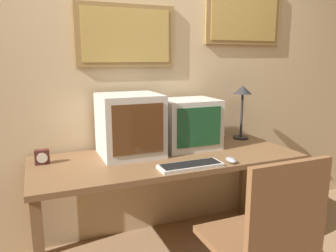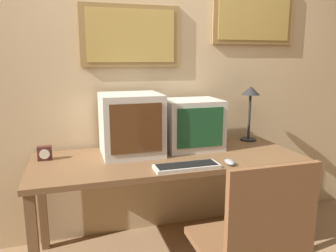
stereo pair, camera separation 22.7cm
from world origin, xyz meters
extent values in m
cube|color=#D1B284|center=(0.00, 1.40, 1.30)|extent=(8.00, 0.05, 2.60)
cube|color=olive|center=(0.86, 1.36, 1.78)|extent=(0.74, 0.02, 0.46)
cube|color=#B79347|center=(0.86, 1.35, 1.78)|extent=(0.66, 0.01, 0.40)
cube|color=olive|center=(-0.17, 1.36, 1.60)|extent=(0.76, 0.02, 0.45)
cube|color=#B79347|center=(-0.17, 1.35, 1.60)|extent=(0.67, 0.01, 0.39)
cube|color=brown|center=(0.00, 0.97, 0.74)|extent=(1.87, 0.74, 0.04)
cube|color=brown|center=(-0.89, 0.65, 0.36)|extent=(0.06, 0.06, 0.72)
cube|color=brown|center=(0.89, 0.65, 0.36)|extent=(0.06, 0.06, 0.72)
cube|color=brown|center=(-0.89, 1.29, 0.36)|extent=(0.06, 0.06, 0.72)
cube|color=brown|center=(0.89, 1.29, 0.36)|extent=(0.06, 0.06, 0.72)
cube|color=beige|center=(-0.23, 1.12, 0.97)|extent=(0.42, 0.40, 0.44)
cube|color=#563319|center=(-0.23, 0.91, 0.98)|extent=(0.35, 0.01, 0.33)
cube|color=beige|center=(0.23, 1.13, 0.94)|extent=(0.42, 0.35, 0.38)
cube|color=#194C28|center=(0.23, 0.95, 0.95)|extent=(0.35, 0.01, 0.29)
cube|color=beige|center=(0.04, 0.69, 0.76)|extent=(0.42, 0.14, 0.02)
cube|color=black|center=(0.04, 0.69, 0.78)|extent=(0.38, 0.12, 0.00)
ellipsoid|color=gray|center=(0.33, 0.67, 0.77)|extent=(0.06, 0.10, 0.04)
cube|color=#4C231E|center=(-0.83, 1.13, 0.80)|extent=(0.09, 0.05, 0.10)
cylinder|color=white|center=(-0.83, 1.10, 0.80)|extent=(0.07, 0.00, 0.07)
cylinder|color=black|center=(0.78, 1.21, 0.76)|extent=(0.13, 0.13, 0.02)
cylinder|color=black|center=(0.78, 1.21, 0.96)|extent=(0.02, 0.02, 0.38)
cone|color=black|center=(0.78, 1.21, 1.17)|extent=(0.15, 0.15, 0.07)
cube|color=brown|center=(0.19, 0.22, 0.47)|extent=(0.49, 0.49, 0.04)
cube|color=brown|center=(0.19, -0.01, 0.74)|extent=(0.45, 0.04, 0.50)
camera|label=1|loc=(-0.85, -1.08, 1.44)|focal=35.00mm
camera|label=2|loc=(-0.64, -1.16, 1.44)|focal=35.00mm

